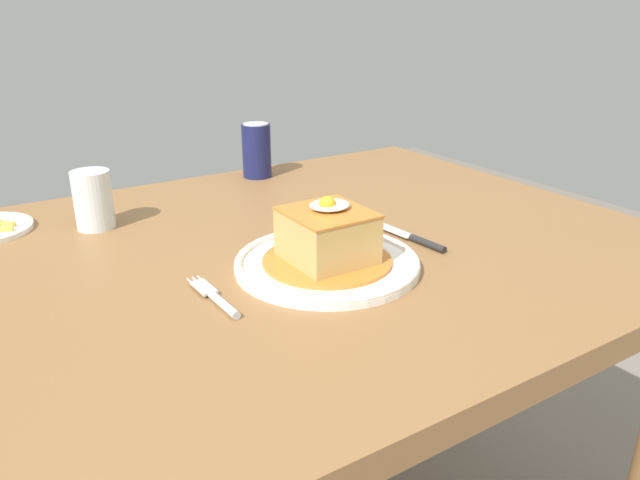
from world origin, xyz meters
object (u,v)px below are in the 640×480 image
at_px(drinking_glass, 94,204).
at_px(main_plate, 327,263).
at_px(fork, 217,299).
at_px(soda_can, 257,150).
at_px(knife, 417,239).

bearing_deg(drinking_glass, main_plate, -56.48).
bearing_deg(main_plate, fork, -175.33).
bearing_deg(soda_can, drinking_glass, -159.76).
distance_m(main_plate, soda_can, 0.55).
bearing_deg(knife, main_plate, -178.26).
bearing_deg(drinking_glass, fork, -81.19).
height_order(main_plate, soda_can, soda_can).
bearing_deg(fork, main_plate, 4.67).
distance_m(knife, soda_can, 0.53).
relative_size(main_plate, knife, 1.71).
relative_size(main_plate, drinking_glass, 2.71).
distance_m(fork, soda_can, 0.64).
height_order(fork, drinking_glass, drinking_glass).
xyz_separation_m(knife, soda_can, (-0.03, 0.52, 0.06)).
distance_m(main_plate, knife, 0.19).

